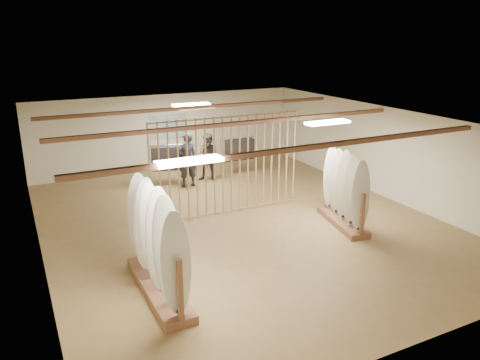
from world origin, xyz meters
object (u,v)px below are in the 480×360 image
clothing_rack_a (170,158)px  shopper_a (187,156)px  shopper_b (209,155)px  rack_left (157,257)px  rack_right (344,200)px  clothing_rack_b (238,150)px

clothing_rack_a → shopper_a: size_ratio=0.68×
shopper_a → shopper_b: bearing=-165.0°
rack_left → rack_right: rack_left is taller
rack_left → clothing_rack_b: rack_left is taller
clothing_rack_a → shopper_a: bearing=-35.0°
rack_left → shopper_a: 6.75m
rack_right → shopper_a: shopper_a is taller
clothing_rack_a → clothing_rack_b: (2.67, 0.22, -0.06)m
rack_left → clothing_rack_a: bearing=69.8°
shopper_b → rack_right: bearing=-34.9°
rack_left → shopper_b: rack_left is taller
shopper_a → shopper_b: size_ratio=1.11×
clothing_rack_a → rack_left: bearing=-97.6°
clothing_rack_a → shopper_b: bearing=2.7°
shopper_a → rack_left: bearing=64.4°
clothing_rack_b → shopper_a: size_ratio=0.64×
clothing_rack_a → shopper_b: size_ratio=0.75×
rack_left → clothing_rack_a: size_ratio=1.94×
clothing_rack_b → shopper_b: shopper_b is taller
rack_left → shopper_a: bearing=64.9°
rack_left → shopper_b: size_ratio=1.46×
clothing_rack_b → shopper_b: size_ratio=0.71×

